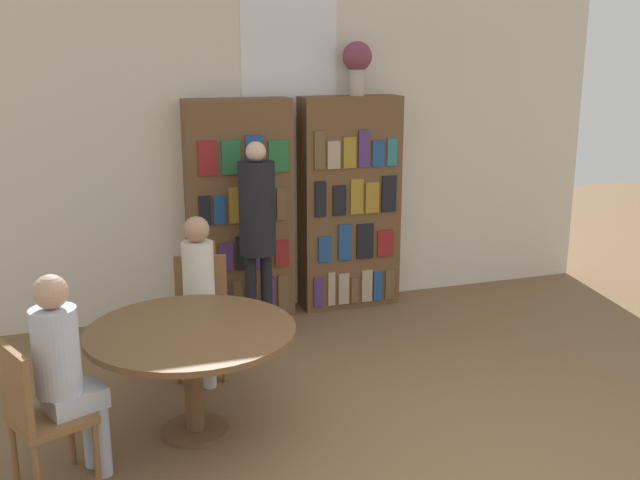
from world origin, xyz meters
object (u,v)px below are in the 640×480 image
Objects in this scene: chair_near_camera at (37,411)px; seated_reader_right at (65,366)px; reading_table at (192,344)px; bookshelf_right at (349,204)px; librarian_standing at (257,218)px; bookshelf_left at (240,211)px; chair_left_side at (201,309)px; flower_vase at (357,61)px; seated_reader_left at (199,290)px.

chair_near_camera is 0.28m from seated_reader_right.
reading_table is at bearing 90.00° from chair_near_camera.
bookshelf_right reaches higher than reading_table.
reading_table is 1.06× the size of seated_reader_right.
reading_table is 0.79× the size of librarian_standing.
chair_near_camera reaches higher than reading_table.
bookshelf_left and bookshelf_right have the same top height.
chair_left_side is at bearing -136.03° from librarian_standing.
flower_vase is (1.13, 0.00, 1.32)m from bookshelf_left.
flower_vase reaches higher than librarian_standing.
bookshelf_right is at bearing 0.01° from bookshelf_left.
bookshelf_right is at bearing 108.45° from chair_near_camera.
bookshelf_left is 2.25× the size of chair_left_side.
seated_reader_left reaches higher than chair_near_camera.
librarian_standing is (0.60, 0.58, 0.54)m from chair_left_side.
chair_near_camera is 2.68m from librarian_standing.
flower_vase is 2.71m from chair_left_side.
reading_table is at bearing -131.99° from bookshelf_right.
bookshelf_right is 2.11m from seated_reader_left.
librarian_standing reaches higher than reading_table.
bookshelf_left is at bearing 69.04° from reading_table.
seated_reader_right is at bearing 65.87° from chair_left_side.
flower_vase reaches higher than seated_reader_left.
bookshelf_left is 1.19× the size of librarian_standing.
librarian_standing is (0.04, -0.50, 0.04)m from bookshelf_left.
librarian_standing reaches higher than chair_near_camera.
seated_reader_left is at bearing 116.93° from seated_reader_right.
chair_near_camera is at bearing -138.58° from bookshelf_right.
reading_table is 1.06× the size of seated_reader_left.
chair_left_side is 0.71× the size of seated_reader_right.
bookshelf_left reaches higher than seated_reader_left.
flower_vase is at bearing 107.86° from chair_near_camera.
chair_left_side is at bearing 119.87° from seated_reader_right.
bookshelf_left is at bearing -104.46° from chair_left_side.
seated_reader_left is (0.19, 0.80, 0.09)m from reading_table.
seated_reader_left reaches higher than reading_table.
bookshelf_left reaches higher than chair_near_camera.
bookshelf_left is at bearing -102.57° from seated_reader_left.
bookshelf_left is at bearing -179.75° from flower_vase.
seated_reader_left is at bearing -130.25° from librarian_standing.
chair_near_camera is (-1.71, -2.45, -0.50)m from bookshelf_left.
chair_near_camera is at bearing -90.00° from seated_reader_right.
reading_table is 1.01m from chair_left_side.
seated_reader_left is at bearing -143.87° from flower_vase.
librarian_standing is at bearing -85.50° from bookshelf_left.
chair_left_side is (0.23, 0.98, -0.12)m from reading_table.
flower_vase reaches higher than bookshelf_right.
seated_reader_left is (-1.73, -1.27, -1.61)m from flower_vase.
bookshelf_left is 2.86m from seated_reader_right.
chair_left_side is 0.28m from seated_reader_left.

